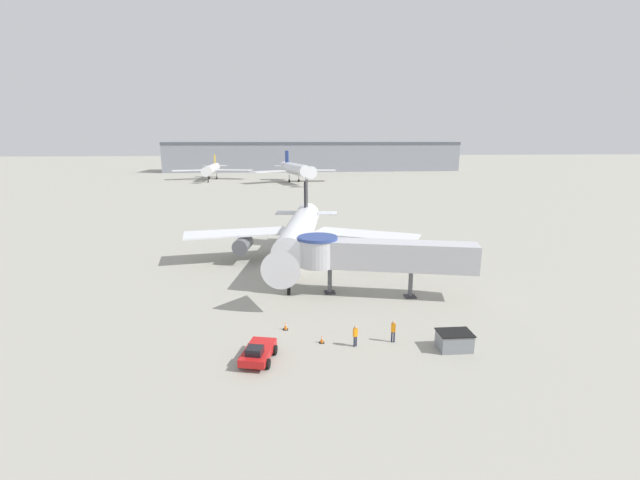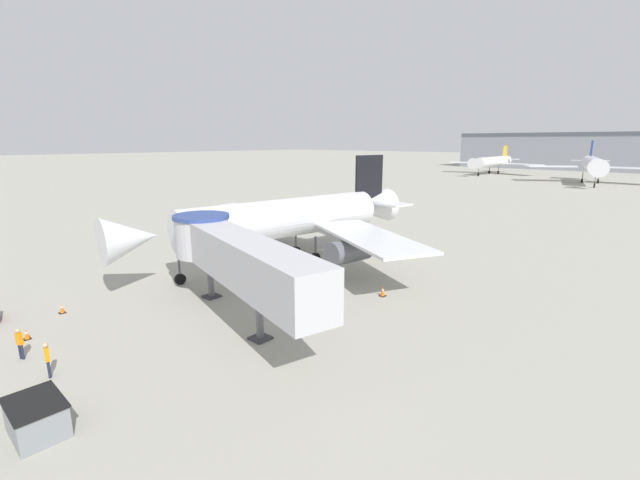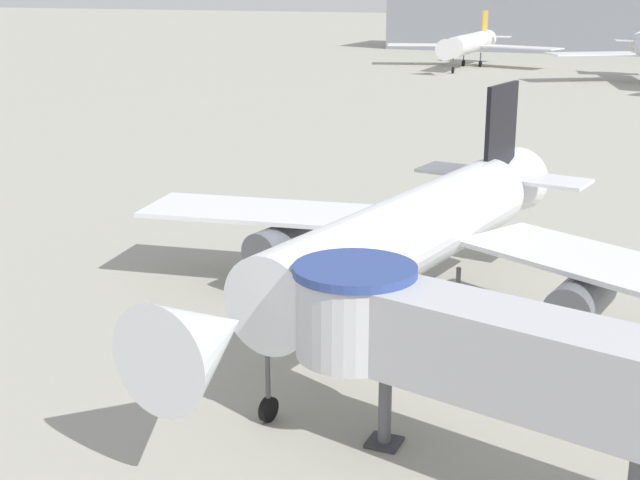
% 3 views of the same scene
% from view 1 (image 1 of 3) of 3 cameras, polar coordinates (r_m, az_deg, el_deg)
% --- Properties ---
extents(ground_plane, '(800.00, 800.00, 0.00)m').
position_cam_1_polar(ground_plane, '(53.78, -1.83, -3.73)').
color(ground_plane, '#9E9B8E').
extents(main_airplane, '(30.89, 29.79, 9.85)m').
position_cam_1_polar(main_airplane, '(53.98, -2.81, 0.90)').
color(main_airplane, silver).
rests_on(main_airplane, ground_plane).
extents(jet_bridge, '(17.79, 7.21, 6.02)m').
position_cam_1_polar(jet_bridge, '(43.61, 7.03, -1.92)').
color(jet_bridge, '#B7B7BC').
rests_on(jet_bridge, ground_plane).
extents(pushback_tug_red, '(2.81, 4.06, 1.45)m').
position_cam_1_polar(pushback_tug_red, '(32.25, -8.29, -14.61)').
color(pushback_tug_red, red).
rests_on(pushback_tug_red, ground_plane).
extents(service_container_gray, '(2.62, 1.91, 1.41)m').
position_cam_1_polar(service_container_gray, '(35.05, 17.47, -12.67)').
color(service_container_gray, gray).
rests_on(service_container_gray, ground_plane).
extents(traffic_cone_starboard_wing, '(0.46, 0.46, 0.76)m').
position_cam_1_polar(traffic_cone_starboard_wing, '(55.03, 9.80, -3.12)').
color(traffic_cone_starboard_wing, black).
rests_on(traffic_cone_starboard_wing, ground_plane).
extents(traffic_cone_apron_front, '(0.38, 0.38, 0.64)m').
position_cam_1_polar(traffic_cone_apron_front, '(34.63, 0.24, -13.10)').
color(traffic_cone_apron_front, black).
rests_on(traffic_cone_apron_front, ground_plane).
extents(traffic_cone_near_nose, '(0.40, 0.40, 0.67)m').
position_cam_1_polar(traffic_cone_near_nose, '(36.92, -4.63, -11.37)').
color(traffic_cone_near_nose, black).
rests_on(traffic_cone_near_nose, ground_plane).
extents(ground_crew_marshaller, '(0.39, 0.28, 1.82)m').
position_cam_1_polar(ground_crew_marshaller, '(34.91, 9.74, -11.72)').
color(ground_crew_marshaller, '#1E2338').
rests_on(ground_crew_marshaller, ground_plane).
extents(ground_crew_wing_walker, '(0.38, 0.31, 1.74)m').
position_cam_1_polar(ground_crew_wing_walker, '(33.91, 4.73, -12.43)').
color(ground_crew_wing_walker, '#1E2338').
rests_on(ground_crew_wing_walker, ground_plane).
extents(background_jet_gold_tail, '(32.56, 31.50, 9.67)m').
position_cam_1_polar(background_jet_gold_tail, '(179.47, -14.24, 9.16)').
color(background_jet_gold_tail, white).
rests_on(background_jet_gold_tail, ground_plane).
extents(background_jet_blue_tail, '(32.63, 32.98, 11.52)m').
position_cam_1_polar(background_jet_blue_tail, '(161.67, -3.28, 9.40)').
color(background_jet_blue_tail, silver).
rests_on(background_jet_blue_tail, ground_plane).
extents(terminal_building, '(148.95, 22.91, 14.66)m').
position_cam_1_polar(terminal_building, '(227.33, -0.88, 11.09)').
color(terminal_building, gray).
rests_on(terminal_building, ground_plane).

